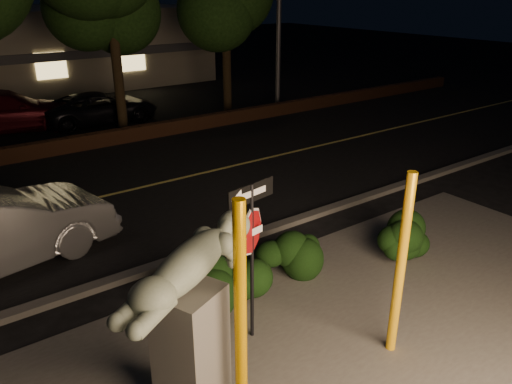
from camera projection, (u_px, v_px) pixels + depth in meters
ground at (82, 163)px, 15.39m from camera, size 90.00×90.00×0.00m
patio at (329, 367)px, 7.14m from camera, size 14.00×6.00×0.02m
road at (118, 193)px, 13.14m from camera, size 80.00×8.00×0.01m
lane_marking at (118, 193)px, 13.13m from camera, size 80.00×0.12×0.00m
curb at (195, 254)px, 10.04m from camera, size 80.00×0.25×0.12m
brick_wall at (68, 145)px, 16.26m from camera, size 40.00×0.35×0.50m
parking_lot at (27, 118)px, 20.63m from camera, size 40.00×12.00×0.01m
yellow_pole_left at (241, 318)px, 5.77m from camera, size 0.15×0.15×3.01m
yellow_pole_right at (400, 267)px, 6.97m from camera, size 0.14×0.14×2.84m
signpost at (252, 232)px, 7.10m from camera, size 0.86×0.18×2.56m
sculpture at (191, 310)px, 5.93m from camera, size 2.21×1.37×2.43m
hedge_center at (225, 281)px, 8.36m from camera, size 1.96×1.14×0.96m
hedge_right at (284, 251)px, 9.30m from camera, size 1.69×1.25×0.99m
hedge_far_right at (404, 237)px, 9.87m from camera, size 1.54×1.24×0.93m
parked_car_darkred at (5, 111)px, 18.42m from camera, size 5.53×2.97×1.52m
parked_car_dark at (100, 108)px, 19.63m from camera, size 4.45×2.10×1.23m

